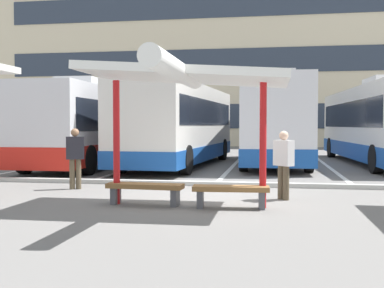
{
  "coord_description": "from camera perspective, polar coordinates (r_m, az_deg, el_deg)",
  "views": [
    {
      "loc": [
        1.56,
        -11.03,
        1.68
      ],
      "look_at": [
        -0.95,
        3.98,
        1.06
      ],
      "focal_mm": 44.99,
      "sensor_mm": 36.0,
      "label": 1
    }
  ],
  "objects": [
    {
      "name": "lane_stripe_1",
      "position": [
        20.81,
        -5.43,
        -2.32
      ],
      "size": [
        0.16,
        14.0,
        0.01
      ],
      "primitive_type": "cube",
      "color": "white",
      "rests_on": "ground"
    },
    {
      "name": "bench_3",
      "position": [
        9.71,
        4.62,
        -5.67
      ],
      "size": [
        1.55,
        0.51,
        0.45
      ],
      "color": "brown",
      "rests_on": "ground"
    },
    {
      "name": "bench_2",
      "position": [
        10.11,
        -5.59,
        -5.34
      ],
      "size": [
        1.63,
        0.52,
        0.45
      ],
      "color": "brown",
      "rests_on": "ground"
    },
    {
      "name": "lane_stripe_0",
      "position": [
        22.09,
        -14.95,
        -2.12
      ],
      "size": [
        0.16,
        14.0,
        0.01
      ],
      "primitive_type": "cube",
      "color": "white",
      "rests_on": "ground"
    },
    {
      "name": "waiting_passenger_1",
      "position": [
        10.91,
        10.81,
        -1.97
      ],
      "size": [
        0.47,
        0.47,
        1.54
      ],
      "color": "brown",
      "rests_on": "ground"
    },
    {
      "name": "terminal_building",
      "position": [
        44.98,
        7.56,
        11.01
      ],
      "size": [
        42.28,
        15.05,
        19.75
      ],
      "color": "beige",
      "rests_on": "ground"
    },
    {
      "name": "ground_plane",
      "position": [
        11.27,
        1.42,
        -6.25
      ],
      "size": [
        160.0,
        160.0,
        0.0
      ],
      "primitive_type": "plane",
      "color": "slate"
    },
    {
      "name": "coach_bus_3",
      "position": [
        21.89,
        21.1,
        2.08
      ],
      "size": [
        3.2,
        11.73,
        3.54
      ],
      "color": "silver",
      "rests_on": "ground"
    },
    {
      "name": "coach_bus_0",
      "position": [
        20.34,
        -11.22,
        2.01
      ],
      "size": [
        2.61,
        10.89,
        3.45
      ],
      "color": "silver",
      "rests_on": "ground"
    },
    {
      "name": "platform_kerb",
      "position": [
        13.21,
        2.63,
        -4.73
      ],
      "size": [
        44.0,
        0.24,
        0.12
      ],
      "primitive_type": "cube",
      "color": "#ADADA8",
      "rests_on": "ground"
    },
    {
      "name": "coach_bus_2",
      "position": [
        20.65,
        9.61,
        2.6
      ],
      "size": [
        2.81,
        10.11,
        3.79
      ],
      "color": "silver",
      "rests_on": "ground"
    },
    {
      "name": "lane_stripe_2",
      "position": [
        20.17,
        5.02,
        -2.46
      ],
      "size": [
        0.16,
        14.0,
        0.01
      ],
      "primitive_type": "cube",
      "color": "white",
      "rests_on": "ground"
    },
    {
      "name": "lane_stripe_3",
      "position": [
        20.24,
        15.76,
        -2.52
      ],
      "size": [
        0.16,
        14.0,
        0.01
      ],
      "primitive_type": "cube",
      "color": "white",
      "rests_on": "ground"
    },
    {
      "name": "coach_bus_1",
      "position": [
        19.69,
        -1.45,
        2.28
      ],
      "size": [
        3.26,
        10.52,
        3.55
      ],
      "color": "silver",
      "rests_on": "ground"
    },
    {
      "name": "waiting_passenger_2",
      "position": [
        12.84,
        -13.69,
        -1.22
      ],
      "size": [
        0.51,
        0.4,
        1.58
      ],
      "color": "brown",
      "rests_on": "ground"
    },
    {
      "name": "waiting_shelter_1",
      "position": [
        9.66,
        -0.76,
        7.89
      ],
      "size": [
        4.06,
        4.39,
        2.88
      ],
      "color": "red",
      "rests_on": "ground"
    }
  ]
}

